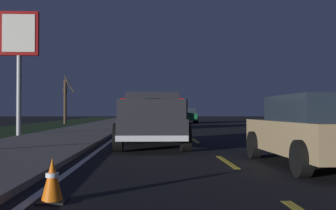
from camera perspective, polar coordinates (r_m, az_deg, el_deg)
The scene contains 12 objects.
ground at distance 27.44m, azimuth 1.31°, elevation -3.42°, with size 144.00×144.00×0.00m, color black.
sidewalk_shoulder at distance 27.66m, azimuth -10.58°, elevation -3.26°, with size 108.00×4.00×0.12m, color slate.
grass_verge at distance 28.80m, azimuth -20.49°, elevation -3.23°, with size 108.00×6.00×0.01m, color #1E3819.
lane_markings at distance 29.04m, azimuth -3.94°, elevation -3.27°, with size 108.00×3.54×0.01m.
pickup_truck at distance 13.68m, azimuth -2.28°, elevation -1.80°, with size 5.43×2.29×1.87m.
sedan_blue at distance 37.29m, azimuth -2.58°, elevation -1.55°, with size 4.42×2.06×1.54m.
sedan_white at distance 27.99m, azimuth -1.89°, elevation -1.76°, with size 4.45×2.10×1.54m.
sedan_tan at distance 9.27m, azimuth 20.23°, elevation -3.37°, with size 4.45×2.10×1.54m.
sedan_green at distance 41.26m, azimuth 2.70°, elevation -1.49°, with size 4.45×2.10×1.54m.
gas_price_sign at distance 21.41m, azimuth -20.44°, elevation 8.27°, with size 0.27×1.90×6.17m.
bare_tree_far at distance 39.37m, azimuth -14.42°, elevation 0.77°, with size 1.97×1.40×4.65m.
traffic_cone_near at distance 5.52m, azimuth -16.18°, elevation -10.33°, with size 0.36×0.36×0.58m.
Camera 1 is at (-0.36, 1.79, 1.19)m, focal length 42.76 mm.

